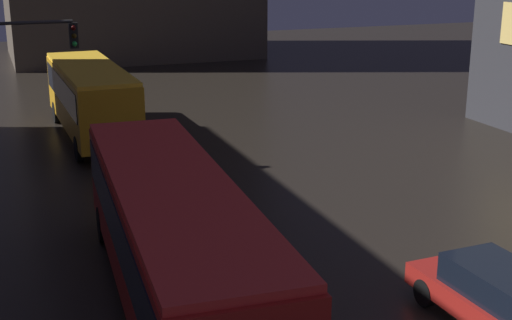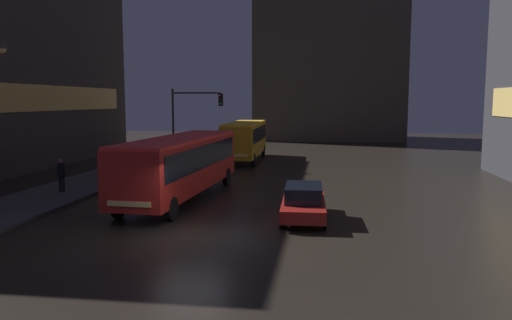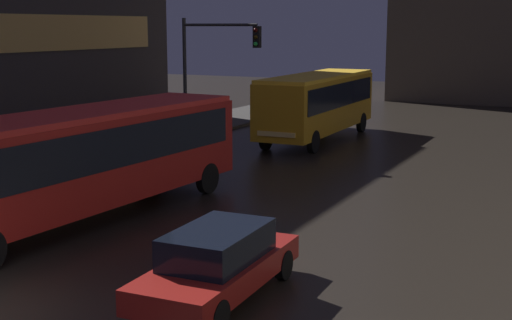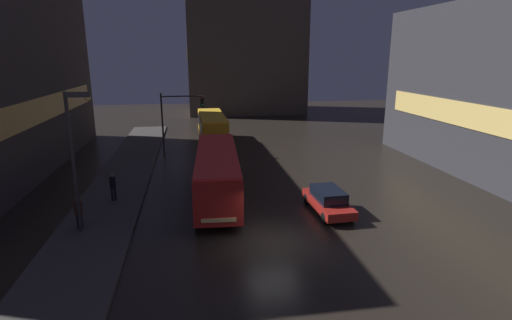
% 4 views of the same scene
% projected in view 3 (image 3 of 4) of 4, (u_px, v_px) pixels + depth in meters
% --- Properties ---
extents(sidewalk_left, '(4.00, 48.00, 0.15)m').
position_uv_depth(sidewalk_left, '(0.00, 174.00, 25.92)').
color(sidewalk_left, '#3D3A38').
rests_on(sidewalk_left, ground).
extents(bus_near, '(3.20, 11.81, 3.09)m').
position_uv_depth(bus_near, '(84.00, 153.00, 19.73)').
color(bus_near, '#AD1E19').
rests_on(bus_near, ground).
extents(bus_far, '(2.68, 9.87, 3.13)m').
position_uv_depth(bus_far, '(318.00, 100.00, 33.77)').
color(bus_far, orange).
rests_on(bus_far, ground).
extents(car_taxi, '(1.90, 4.54, 1.44)m').
position_uv_depth(car_taxi, '(218.00, 262.00, 14.20)').
color(car_taxi, maroon).
rests_on(car_taxi, ground).
extents(traffic_light_main, '(3.82, 0.35, 5.73)m').
position_uv_depth(traffic_light_main, '(212.00, 60.00, 30.94)').
color(traffic_light_main, '#2D2D2D').
rests_on(traffic_light_main, ground).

